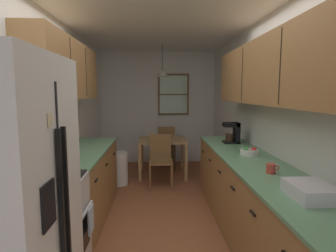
# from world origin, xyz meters

# --- Properties ---
(ground_plane) EXTENTS (12.00, 12.00, 0.00)m
(ground_plane) POSITION_xyz_m (0.00, 1.00, 0.00)
(ground_plane) COLOR brown
(wall_left) EXTENTS (0.10, 9.00, 2.55)m
(wall_left) POSITION_xyz_m (-1.35, 1.00, 1.27)
(wall_left) COLOR silver
(wall_left) RESTS_ON ground
(wall_right) EXTENTS (0.10, 9.00, 2.55)m
(wall_right) POSITION_xyz_m (1.35, 1.00, 1.27)
(wall_right) COLOR silver
(wall_right) RESTS_ON ground
(wall_back) EXTENTS (4.40, 0.10, 2.55)m
(wall_back) POSITION_xyz_m (0.00, 3.65, 1.27)
(wall_back) COLOR silver
(wall_back) RESTS_ON ground
(ceiling_slab) EXTENTS (4.40, 9.00, 0.08)m
(ceiling_slab) POSITION_xyz_m (0.00, 1.00, 2.59)
(ceiling_slab) COLOR white
(stove_range) EXTENTS (0.66, 0.64, 1.10)m
(stove_range) POSITION_xyz_m (-0.99, -0.49, 0.47)
(stove_range) COLOR silver
(stove_range) RESTS_ON ground
(microwave_over_range) EXTENTS (0.39, 0.61, 0.30)m
(microwave_over_range) POSITION_xyz_m (-1.11, -0.49, 1.68)
(microwave_over_range) COLOR silver
(counter_left) EXTENTS (0.64, 1.91, 0.90)m
(counter_left) POSITION_xyz_m (-1.00, 0.79, 0.45)
(counter_left) COLOR olive
(counter_left) RESTS_ON ground
(upper_cabinets_left) EXTENTS (0.33, 1.99, 0.70)m
(upper_cabinets_left) POSITION_xyz_m (-1.14, 0.74, 1.89)
(upper_cabinets_left) COLOR olive
(counter_right) EXTENTS (0.64, 3.34, 0.90)m
(counter_right) POSITION_xyz_m (1.00, 0.14, 0.45)
(counter_right) COLOR olive
(counter_right) RESTS_ON ground
(upper_cabinets_right) EXTENTS (0.33, 3.02, 0.68)m
(upper_cabinets_right) POSITION_xyz_m (1.14, 0.09, 1.84)
(upper_cabinets_right) COLOR olive
(dining_table) EXTENTS (0.90, 0.80, 0.72)m
(dining_table) POSITION_xyz_m (0.08, 2.56, 0.61)
(dining_table) COLOR #A87F51
(dining_table) RESTS_ON ground
(dining_chair_near) EXTENTS (0.40, 0.40, 0.90)m
(dining_chair_near) POSITION_xyz_m (0.03, 1.95, 0.50)
(dining_chair_near) COLOR brown
(dining_chair_near) RESTS_ON ground
(dining_chair_far) EXTENTS (0.42, 0.42, 0.90)m
(dining_chair_far) POSITION_xyz_m (0.17, 3.16, 0.50)
(dining_chair_far) COLOR brown
(dining_chair_far) RESTS_ON ground
(pendant_light) EXTENTS (0.25, 0.25, 0.63)m
(pendant_light) POSITION_xyz_m (0.08, 2.56, 1.97)
(pendant_light) COLOR black
(back_window) EXTENTS (0.70, 0.05, 0.93)m
(back_window) POSITION_xyz_m (0.36, 3.58, 1.58)
(back_window) COLOR brown
(trash_bin) EXTENTS (0.30, 0.30, 0.58)m
(trash_bin) POSITION_xyz_m (-0.70, 2.05, 0.29)
(trash_bin) COLOR white
(trash_bin) RESTS_ON ground
(storage_canister) EXTENTS (0.13, 0.13, 0.18)m
(storage_canister) POSITION_xyz_m (-1.00, -0.05, 0.99)
(storage_canister) COLOR red
(storage_canister) RESTS_ON counter_left
(dish_towel) EXTENTS (0.02, 0.16, 0.24)m
(dish_towel) POSITION_xyz_m (-0.64, -0.33, 0.50)
(dish_towel) COLOR silver
(coffee_maker) EXTENTS (0.22, 0.18, 0.30)m
(coffee_maker) POSITION_xyz_m (1.06, 1.16, 1.06)
(coffee_maker) COLOR black
(coffee_maker) RESTS_ON counter_right
(mug_by_coffeemaker) EXTENTS (0.12, 0.08, 0.09)m
(mug_by_coffeemaker) POSITION_xyz_m (0.99, -0.31, 0.94)
(mug_by_coffeemaker) COLOR #BF3F33
(mug_by_coffeemaker) RESTS_ON counter_right
(fruit_bowl) EXTENTS (0.22, 0.22, 0.09)m
(fruit_bowl) POSITION_xyz_m (1.04, 0.42, 0.94)
(fruit_bowl) COLOR silver
(fruit_bowl) RESTS_ON counter_right
(dish_rack) EXTENTS (0.28, 0.34, 0.10)m
(dish_rack) POSITION_xyz_m (1.02, -0.90, 0.95)
(dish_rack) COLOR silver
(dish_rack) RESTS_ON counter_right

